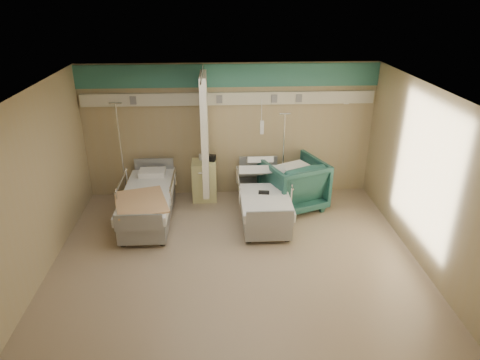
% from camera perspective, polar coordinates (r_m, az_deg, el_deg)
% --- Properties ---
extents(ground, '(6.00, 5.00, 0.00)m').
position_cam_1_polar(ground, '(7.31, -0.63, -10.15)').
color(ground, gray).
rests_on(ground, ground).
extents(room_walls, '(6.04, 5.04, 2.82)m').
position_cam_1_polar(room_walls, '(6.68, -1.07, 4.39)').
color(room_walls, tan).
rests_on(room_walls, ground).
extents(bed_right, '(1.00, 2.16, 0.63)m').
position_cam_1_polar(bed_right, '(8.30, 3.09, -3.12)').
color(bed_right, silver).
rests_on(bed_right, ground).
extents(bed_left, '(1.00, 2.16, 0.63)m').
position_cam_1_polar(bed_left, '(8.37, -12.09, -3.44)').
color(bed_left, silver).
rests_on(bed_left, ground).
extents(bedside_cabinet, '(0.50, 0.48, 0.85)m').
position_cam_1_polar(bedside_cabinet, '(9.03, -4.77, -0.04)').
color(bedside_cabinet, '#E7E290').
rests_on(bedside_cabinet, ground).
extents(visitor_armchair, '(1.44, 1.46, 1.03)m').
position_cam_1_polar(visitor_armchair, '(8.69, 7.08, -0.48)').
color(visitor_armchair, '#1F4E47').
rests_on(visitor_armchair, ground).
extents(waffle_blanket, '(0.74, 0.71, 0.06)m').
position_cam_1_polar(waffle_blanket, '(8.44, 7.55, 2.76)').
color(waffle_blanket, white).
rests_on(waffle_blanket, visitor_armchair).
extents(iv_stand_right, '(0.33, 0.33, 1.85)m').
position_cam_1_polar(iv_stand_right, '(9.14, 5.63, -0.07)').
color(iv_stand_right, silver).
rests_on(iv_stand_right, ground).
extents(iv_stand_left, '(0.37, 0.37, 2.10)m').
position_cam_1_polar(iv_stand_left, '(9.29, -15.12, -0.08)').
color(iv_stand_left, silver).
rests_on(iv_stand_left, ground).
extents(call_remote, '(0.21, 0.12, 0.04)m').
position_cam_1_polar(call_remote, '(7.96, 3.20, -1.67)').
color(call_remote, black).
rests_on(call_remote, bed_right).
extents(tan_blanket, '(1.12, 1.27, 0.04)m').
position_cam_1_polar(tan_blanket, '(7.82, -13.10, -2.86)').
color(tan_blanket, tan).
rests_on(tan_blanket, bed_left).
extents(toiletry_bag, '(0.26, 0.21, 0.12)m').
position_cam_1_polar(toiletry_bag, '(8.88, -4.03, 2.97)').
color(toiletry_bag, black).
rests_on(toiletry_bag, bedside_cabinet).
extents(white_cup, '(0.11, 0.11, 0.12)m').
position_cam_1_polar(white_cup, '(8.94, -5.25, 3.08)').
color(white_cup, white).
rests_on(white_cup, bedside_cabinet).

